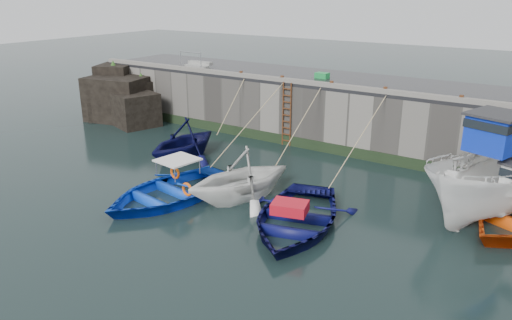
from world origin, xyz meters
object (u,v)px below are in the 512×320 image
Objects in this scene: boat_near_navy at (295,225)px; boat_near_white at (184,158)px; boat_far_white at (494,183)px; bollard_d at (385,90)px; bollard_b at (282,78)px; bollard_e at (461,98)px; ladder at (287,115)px; boat_near_blue at (169,199)px; bollard_a at (241,74)px; bollard_c at (332,84)px; fish_crate at (322,75)px; boat_near_blacktrim at (240,198)px.

boat_near_white is at bearing 141.69° from boat_near_navy.
boat_near_white is 0.53× the size of boat_far_white.
bollard_d is (-5.32, 3.35, 2.12)m from boat_far_white.
bollard_b is 5.30m from bollard_d.
bollard_e is (10.98, 4.69, 3.30)m from boat_near_white.
boat_near_blue is (-0.23, -8.30, -1.59)m from ladder.
boat_near_navy is 9.17m from bollard_e.
bollard_c is at bearing 0.00° from bollard_a.
fish_crate is 2.39× the size of bollard_e.
boat_far_white is 11.64× the size of fish_crate.
boat_near_white is 8.26m from fish_crate.
boat_far_white is 6.63m from bollard_d.
bollard_c is at bearing 180.00° from bollard_d.
bollard_b reaches higher than boat_near_blacktrim.
boat_far_white reaches higher than boat_near_navy.
bollard_c is (1.44, -1.89, -0.00)m from fish_crate.
fish_crate reaches higher than bollard_b.
ladder is 7.21m from boat_near_blacktrim.
bollard_a is 11.00m from bollard_e.
bollard_d is (5.03, 8.64, 3.30)m from boat_near_blue.
bollard_b is 1.00× the size of bollard_c.
boat_near_navy is 8.61m from bollard_d.
bollard_c is (5.18, 4.69, 3.30)m from boat_near_white.
bollard_a and bollard_c have the same top height.
boat_far_white is at bearing 35.61° from boat_near_blue.
boat_near_blue is at bearing -105.74° from bollard_c.
bollard_a is at bearing 146.57° from boat_near_blacktrim.
ladder is 10.56m from boat_far_white.
boat_near_blacktrim is 15.51× the size of bollard_d.
boat_near_blue is 11.08m from fish_crate.
boat_far_white is 27.83× the size of bollard_b.
bollard_c is (2.43, 8.64, 3.30)m from boat_near_blue.
fish_crate is 2.39× the size of bollard_b.
bollard_b reaches higher than ladder.
bollard_d reaches higher than ladder.
ladder is at bearing -171.33° from bollard_c.
bollard_e is (7.24, -1.89, -0.00)m from fish_crate.
boat_far_white is 27.83× the size of bollard_c.
boat_near_blacktrim is 8.31m from bollard_d.
bollard_a is at bearing -149.58° from fish_crate.
fish_crate reaches higher than boat_near_blacktrim.
boat_near_blacktrim reaches higher than boat_near_white.
bollard_b is (-10.62, 3.35, 2.12)m from boat_far_white.
boat_near_blue is 8.26× the size of fish_crate.
bollard_a is 1.00× the size of bollard_e.
boat_far_white reaches higher than bollard_b.
bollard_d is at bearing 180.00° from bollard_e.
bollard_e reaches higher than boat_near_white.
bollard_c is at bearing 174.28° from boat_far_white.
bollard_e is (8.23, 8.64, 3.30)m from boat_near_blue.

